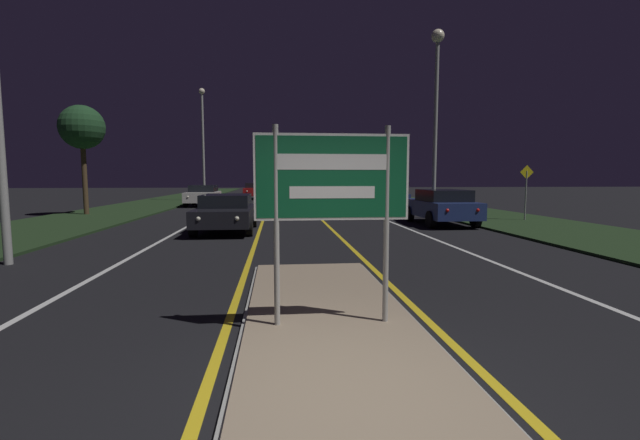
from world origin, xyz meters
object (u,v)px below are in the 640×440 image
at_px(car_receding_1, 386,197).
at_px(warning_sign, 526,187).
at_px(streetlight_right_near, 436,89).
at_px(car_approaching_2, 255,190).
at_px(car_receding_2, 360,193).
at_px(highway_sign, 332,186).
at_px(streetlight_left_far, 203,132).
at_px(car_receding_3, 308,189).
at_px(car_receding_0, 441,206).
at_px(car_approaching_0, 226,212).
at_px(car_approaching_1, 203,195).

distance_m(car_receding_1, warning_sign, 8.03).
height_order(streetlight_right_near, car_approaching_2, streetlight_right_near).
relative_size(car_receding_1, car_receding_2, 0.96).
relative_size(highway_sign, streetlight_left_far, 0.28).
height_order(car_receding_2, car_approaching_2, car_approaching_2).
bearing_deg(car_approaching_2, car_receding_1, -60.37).
bearing_deg(car_receding_1, streetlight_left_far, 138.06).
bearing_deg(car_approaching_2, streetlight_right_near, -63.97).
distance_m(highway_sign, streetlight_right_near, 16.36).
relative_size(car_receding_3, car_approaching_2, 1.02).
height_order(car_receding_0, warning_sign, warning_sign).
relative_size(car_receding_0, car_approaching_2, 1.01).
xyz_separation_m(car_approaching_0, car_approaching_2, (-0.17, 23.21, 0.07)).
distance_m(car_approaching_0, car_approaching_1, 14.55).
relative_size(car_receding_0, car_approaching_0, 1.00).
relative_size(highway_sign, car_receding_1, 0.60).
relative_size(highway_sign, car_receding_3, 0.57).
bearing_deg(highway_sign, streetlight_left_far, 102.28).
bearing_deg(streetlight_right_near, highway_sign, -114.90).
xyz_separation_m(car_receding_2, car_approaching_2, (-8.49, 5.10, 0.07)).
height_order(car_receding_2, car_receding_3, car_receding_3).
bearing_deg(car_approaching_0, highway_sign, -76.32).
distance_m(car_receding_0, car_receding_2, 16.68).
height_order(streetlight_right_near, car_approaching_0, streetlight_right_near).
relative_size(car_receding_3, car_approaching_0, 1.01).
relative_size(car_approaching_0, car_approaching_2, 1.01).
relative_size(car_receding_3, warning_sign, 1.82).
bearing_deg(car_receding_1, car_approaching_2, 119.63).
xyz_separation_m(car_receding_3, car_approaching_2, (-5.20, -6.93, 0.04)).
height_order(car_receding_2, car_approaching_1, car_approaching_1).
xyz_separation_m(car_receding_3, warning_sign, (7.50, -28.02, 0.77)).
height_order(car_receding_0, car_approaching_0, car_receding_0).
height_order(streetlight_left_far, car_receding_2, streetlight_left_far).
xyz_separation_m(highway_sign, car_approaching_1, (-5.68, 24.45, -1.06)).
bearing_deg(car_approaching_0, car_receding_2, 65.32).
xyz_separation_m(highway_sign, car_approaching_2, (-2.67, 33.46, -1.03)).
bearing_deg(streetlight_right_near, car_receding_3, 99.02).
bearing_deg(car_approaching_1, car_receding_1, -25.87).
bearing_deg(highway_sign, car_approaching_0, 103.68).
distance_m(car_receding_0, car_approaching_1, 17.30).
xyz_separation_m(car_receding_0, car_receding_1, (-0.44, 7.32, 0.05)).
relative_size(car_receding_2, warning_sign, 1.80).
height_order(car_receding_1, car_receding_2, car_receding_1).
xyz_separation_m(car_receding_3, car_approaching_1, (-8.21, -15.94, 0.01)).
height_order(streetlight_left_far, car_receding_0, streetlight_left_far).
xyz_separation_m(car_receding_0, warning_sign, (4.04, 0.69, 0.74)).
bearing_deg(warning_sign, car_receding_3, 104.99).
bearing_deg(car_receding_1, car_approaching_0, -132.62).
distance_m(streetlight_right_near, car_approaching_2, 21.89).
xyz_separation_m(highway_sign, car_receding_3, (2.53, 40.39, -1.08)).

